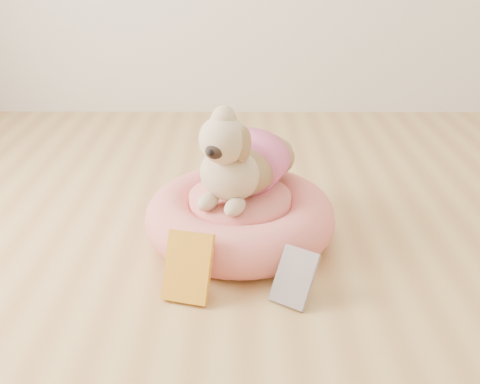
{
  "coord_description": "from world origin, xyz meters",
  "views": [
    {
      "loc": [
        -0.01,
        -1.06,
        1.0
      ],
      "look_at": [
        -0.02,
        0.62,
        0.21
      ],
      "focal_mm": 40.0,
      "sensor_mm": 36.0,
      "label": 1
    }
  ],
  "objects_px": {
    "dog": "(241,145)",
    "book_white": "(295,277)",
    "book_yellow": "(188,267)",
    "pet_bed": "(240,217)"
  },
  "relations": [
    {
      "from": "dog",
      "to": "book_white",
      "type": "relative_size",
      "value": 2.78
    },
    {
      "from": "book_yellow",
      "to": "book_white",
      "type": "xyz_separation_m",
      "value": [
        0.32,
        -0.02,
        -0.02
      ]
    },
    {
      "from": "pet_bed",
      "to": "dog",
      "type": "height_order",
      "value": "dog"
    },
    {
      "from": "pet_bed",
      "to": "book_white",
      "type": "distance_m",
      "value": 0.41
    },
    {
      "from": "book_yellow",
      "to": "book_white",
      "type": "distance_m",
      "value": 0.32
    },
    {
      "from": "dog",
      "to": "book_yellow",
      "type": "relative_size",
      "value": 2.3
    },
    {
      "from": "pet_bed",
      "to": "book_yellow",
      "type": "xyz_separation_m",
      "value": [
        -0.16,
        -0.36,
        0.02
      ]
    },
    {
      "from": "dog",
      "to": "book_white",
      "type": "bearing_deg",
      "value": -43.76
    },
    {
      "from": "book_white",
      "to": "dog",
      "type": "bearing_deg",
      "value": 144.93
    },
    {
      "from": "pet_bed",
      "to": "dog",
      "type": "bearing_deg",
      "value": 74.06
    }
  ]
}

